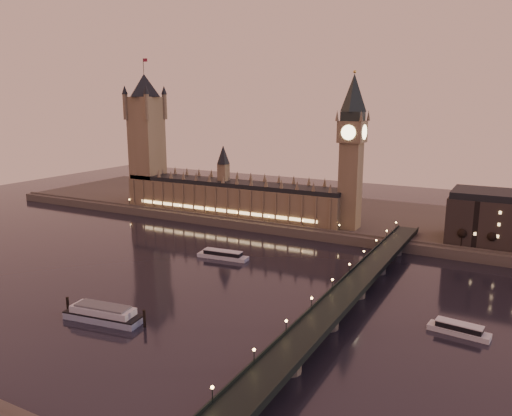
{
  "coord_description": "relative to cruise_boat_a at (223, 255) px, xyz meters",
  "views": [
    {
      "loc": [
        155.32,
        -198.78,
        90.72
      ],
      "look_at": [
        28.77,
        35.0,
        33.57
      ],
      "focal_mm": 35.0,
      "sensor_mm": 36.0,
      "label": 1
    }
  ],
  "objects": [
    {
      "name": "bare_tree_1",
      "position": [
        139.6,
        70.38,
        12.11
      ],
      "size": [
        5.48,
        5.48,
        11.13
      ],
      "color": "black",
      "rests_on": "ground"
    },
    {
      "name": "big_ben",
      "position": [
        49.36,
        82.37,
        61.77
      ],
      "size": [
        17.68,
        17.68,
        104.0
      ],
      "color": "brown",
      "rests_on": "ground"
    },
    {
      "name": "ground",
      "position": [
        -4.63,
        -38.62,
        -2.19
      ],
      "size": [
        700.0,
        700.0,
        0.0
      ],
      "primitive_type": "plane",
      "color": "black",
      "rests_on": "ground"
    },
    {
      "name": "westminster_bridge",
      "position": [
        86.98,
        -38.62,
        3.33
      ],
      "size": [
        13.2,
        260.0,
        15.3
      ],
      "color": "black",
      "rests_on": "ground"
    },
    {
      "name": "cruise_boat_a",
      "position": [
        0.0,
        0.0,
        0.0
      ],
      "size": [
        31.54,
        9.78,
        4.96
      ],
      "rotation": [
        0.0,
        0.0,
        0.1
      ],
      "color": "silver",
      "rests_on": "ground"
    },
    {
      "name": "palace_of_westminster",
      "position": [
        -44.75,
        82.37,
        19.52
      ],
      "size": [
        180.0,
        26.62,
        52.0
      ],
      "color": "brown",
      "rests_on": "ground"
    },
    {
      "name": "victoria_tower",
      "position": [
        -124.63,
        82.38,
        63.6
      ],
      "size": [
        31.68,
        31.68,
        118.0
      ],
      "color": "brown",
      "rests_on": "ground"
    },
    {
      "name": "moored_barge",
      "position": [
        0.95,
        -95.96,
        0.91
      ],
      "size": [
        39.67,
        14.39,
        7.34
      ],
      "rotation": [
        0.0,
        0.0,
        0.14
      ],
      "color": "#909FB7",
      "rests_on": "ground"
    },
    {
      "name": "bare_tree_0",
      "position": [
        123.95,
        70.38,
        12.11
      ],
      "size": [
        5.48,
        5.48,
        11.13
      ],
      "color": "black",
      "rests_on": "ground"
    },
    {
      "name": "cruise_boat_c",
      "position": [
        134.36,
        -37.86,
        -0.12
      ],
      "size": [
        24.02,
        8.85,
        4.69
      ],
      "rotation": [
        0.0,
        0.0,
        -0.11
      ],
      "color": "silver",
      "rests_on": "ground"
    },
    {
      "name": "far_embankment",
      "position": [
        25.37,
        126.38,
        0.81
      ],
      "size": [
        560.0,
        130.0,
        6.0
      ],
      "primitive_type": "cube",
      "color": "#423D35",
      "rests_on": "ground"
    }
  ]
}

